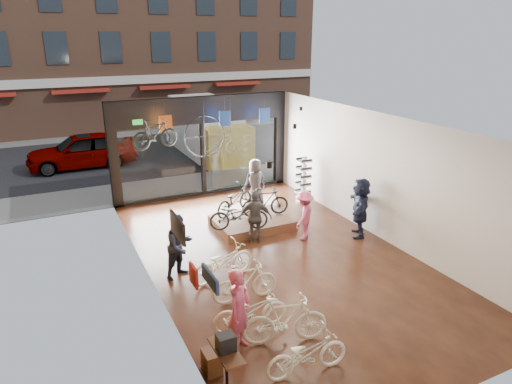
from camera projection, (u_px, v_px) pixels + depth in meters
ground_plane at (276, 257)px, 12.94m from camera, size 7.00×12.00×0.04m
ceiling at (278, 123)px, 11.68m from camera, size 7.00×12.00×0.04m
wall_left at (147, 214)px, 10.87m from camera, size 0.04×12.00×3.80m
wall_right at (380, 176)px, 13.76m from camera, size 0.04×12.00×3.80m
wall_back at (457, 307)px, 7.19m from camera, size 7.00×0.04×3.80m
storefront at (203, 146)px, 17.42m from camera, size 7.00×0.26×3.80m
exit_sign at (137, 122)px, 15.95m from camera, size 0.35×0.06×0.18m
street_road at (150, 146)px, 25.70m from camera, size 30.00×18.00×0.02m
sidewalk_near at (195, 183)px, 19.04m from camera, size 30.00×2.40×0.12m
sidewalk_far at (136, 132)px, 29.08m from camera, size 30.00×2.00×0.12m
opposite_building at (118, 17)px, 28.93m from camera, size 26.00×5.00×14.00m
street_car at (82, 150)px, 21.28m from camera, size 4.86×1.96×1.66m
box_truck at (212, 130)px, 22.75m from camera, size 2.39×7.16×2.82m
floor_bike_0 at (307, 353)px, 8.36m from camera, size 1.67×0.69×0.86m
floor_bike_1 at (285, 320)px, 9.17m from camera, size 1.82×0.96×1.05m
floor_bike_2 at (250, 311)px, 9.64m from camera, size 1.70×0.75×0.86m
floor_bike_3 at (245, 282)px, 10.66m from camera, size 1.62×0.53×0.96m
floor_bike_4 at (223, 262)px, 11.61m from camera, size 1.89×0.99×0.94m
display_platform at (252, 223)px, 14.86m from camera, size 2.40×1.80×0.30m
display_bike_left at (239, 215)px, 13.83m from camera, size 1.88×1.16×0.93m
display_bike_mid at (265, 202)px, 14.90m from camera, size 1.63×0.71×0.95m
display_bike_right at (234, 200)px, 15.11m from camera, size 1.87×1.43×0.94m
customer_0 at (239, 311)px, 8.87m from camera, size 0.76×0.73×1.75m
customer_1 at (180, 246)px, 11.63m from camera, size 1.04×0.96×1.71m
customer_2 at (256, 217)px, 13.54m from camera, size 1.04×0.82×1.64m
customer_3 at (304, 215)px, 13.79m from camera, size 1.13×1.08×1.55m
customer_4 at (255, 183)px, 16.51m from camera, size 0.88×0.60×1.74m
customer_5 at (360, 207)px, 13.98m from camera, size 1.44×1.74×1.87m
sunglasses_rack at (303, 181)px, 16.76m from camera, size 0.62×0.56×1.73m
wall_merch at (203, 310)px, 8.15m from camera, size 0.40×2.40×2.60m
penny_farthing at (213, 137)px, 16.22m from camera, size 1.88×0.06×1.50m
hung_bike at (155, 134)px, 14.65m from camera, size 1.64×0.78×0.95m
jersey_left at (166, 123)px, 15.71m from camera, size 0.45×0.03×0.55m
jersey_mid at (225, 118)px, 16.62m from camera, size 0.45×0.03×0.55m
jersey_right at (265, 115)px, 17.28m from camera, size 0.45×0.03×0.55m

